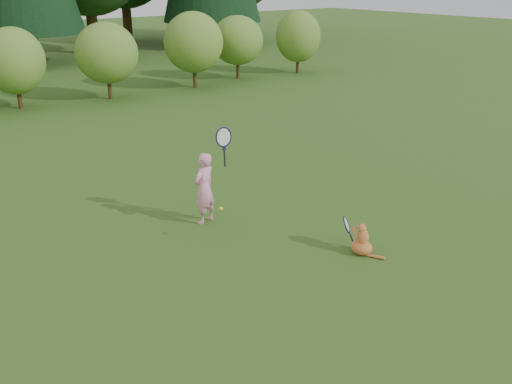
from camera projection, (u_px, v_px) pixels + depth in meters
ground at (276, 248)px, 9.33m from camera, size 100.00×100.00×0.00m
shrub_row at (25, 66)px, 18.51m from camera, size 28.00×3.00×2.80m
child at (205, 187)px, 10.07m from camera, size 0.76×0.45×1.96m
cat at (362, 238)px, 9.08m from camera, size 0.39×0.77×0.70m
tennis_ball at (221, 209)px, 9.27m from camera, size 0.07×0.07×0.07m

